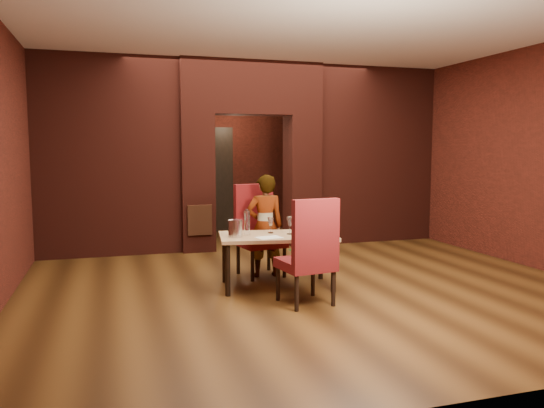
{
  "coord_description": "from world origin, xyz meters",
  "views": [
    {
      "loc": [
        -2.35,
        -6.92,
        1.73
      ],
      "look_at": [
        -0.23,
        0.0,
        0.97
      ],
      "focal_mm": 35.0,
      "sensor_mm": 36.0,
      "label": 1
    }
  ],
  "objects_px": {
    "person_seated": "(265,226)",
    "water_bottle": "(247,222)",
    "dining_table": "(277,261)",
    "wine_glass_a": "(271,225)",
    "wine_glass_c": "(290,225)",
    "chair_far": "(261,231)",
    "wine_bucket": "(235,228)",
    "chair_near": "(305,251)",
    "wine_glass_b": "(270,226)",
    "potted_plant": "(301,254)"
  },
  "relations": [
    {
      "from": "person_seated",
      "to": "water_bottle",
      "type": "xyz_separation_m",
      "value": [
        -0.38,
        -0.51,
        0.13
      ]
    },
    {
      "from": "dining_table",
      "to": "wine_glass_a",
      "type": "height_order",
      "value": "wine_glass_a"
    },
    {
      "from": "wine_glass_c",
      "to": "chair_far",
      "type": "bearing_deg",
      "value": 105.85
    },
    {
      "from": "chair_far",
      "to": "wine_glass_c",
      "type": "relative_size",
      "value": 5.61
    },
    {
      "from": "chair_far",
      "to": "wine_bucket",
      "type": "xyz_separation_m",
      "value": [
        -0.51,
        -0.66,
        0.15
      ]
    },
    {
      "from": "chair_far",
      "to": "wine_glass_a",
      "type": "xyz_separation_m",
      "value": [
        -0.01,
        -0.47,
        0.14
      ]
    },
    {
      "from": "chair_near",
      "to": "person_seated",
      "type": "height_order",
      "value": "person_seated"
    },
    {
      "from": "person_seated",
      "to": "wine_glass_b",
      "type": "xyz_separation_m",
      "value": [
        -0.06,
        -0.46,
        0.07
      ]
    },
    {
      "from": "wine_glass_c",
      "to": "wine_bucket",
      "type": "distance_m",
      "value": 0.69
    },
    {
      "from": "wine_glass_b",
      "to": "wine_glass_c",
      "type": "relative_size",
      "value": 0.88
    },
    {
      "from": "wine_glass_a",
      "to": "wine_glass_c",
      "type": "height_order",
      "value": "wine_glass_c"
    },
    {
      "from": "wine_glass_b",
      "to": "wine_bucket",
      "type": "xyz_separation_m",
      "value": [
        -0.49,
        -0.15,
        0.01
      ]
    },
    {
      "from": "chair_far",
      "to": "wine_glass_b",
      "type": "relative_size",
      "value": 6.36
    },
    {
      "from": "chair_far",
      "to": "potted_plant",
      "type": "relative_size",
      "value": 2.87
    },
    {
      "from": "wine_glass_a",
      "to": "water_bottle",
      "type": "height_order",
      "value": "water_bottle"
    },
    {
      "from": "person_seated",
      "to": "chair_near",
      "type": "bearing_deg",
      "value": 95.79
    },
    {
      "from": "person_seated",
      "to": "wine_glass_a",
      "type": "bearing_deg",
      "value": 86.02
    },
    {
      "from": "water_bottle",
      "to": "chair_far",
      "type": "bearing_deg",
      "value": 58.86
    },
    {
      "from": "wine_glass_a",
      "to": "potted_plant",
      "type": "height_order",
      "value": "wine_glass_a"
    },
    {
      "from": "dining_table",
      "to": "wine_glass_b",
      "type": "height_order",
      "value": "wine_glass_b"
    },
    {
      "from": "chair_near",
      "to": "wine_glass_a",
      "type": "relative_size",
      "value": 6.11
    },
    {
      "from": "wine_bucket",
      "to": "potted_plant",
      "type": "bearing_deg",
      "value": 36.46
    },
    {
      "from": "wine_glass_c",
      "to": "water_bottle",
      "type": "bearing_deg",
      "value": 169.59
    },
    {
      "from": "wine_glass_c",
      "to": "wine_bucket",
      "type": "bearing_deg",
      "value": 179.78
    },
    {
      "from": "wine_glass_b",
      "to": "potted_plant",
      "type": "relative_size",
      "value": 0.45
    },
    {
      "from": "person_seated",
      "to": "wine_bucket",
      "type": "relative_size",
      "value": 6.59
    },
    {
      "from": "chair_near",
      "to": "wine_glass_b",
      "type": "height_order",
      "value": "chair_near"
    },
    {
      "from": "wine_bucket",
      "to": "potted_plant",
      "type": "distance_m",
      "value": 1.55
    },
    {
      "from": "chair_far",
      "to": "wine_glass_c",
      "type": "height_order",
      "value": "chair_far"
    },
    {
      "from": "chair_near",
      "to": "potted_plant",
      "type": "relative_size",
      "value": 2.77
    },
    {
      "from": "wine_glass_a",
      "to": "water_bottle",
      "type": "distance_m",
      "value": 0.35
    },
    {
      "from": "chair_near",
      "to": "dining_table",
      "type": "bearing_deg",
      "value": -91.43
    },
    {
      "from": "wine_bucket",
      "to": "water_bottle",
      "type": "height_order",
      "value": "water_bottle"
    },
    {
      "from": "wine_glass_a",
      "to": "wine_glass_c",
      "type": "bearing_deg",
      "value": -44.67
    },
    {
      "from": "chair_far",
      "to": "wine_glass_a",
      "type": "height_order",
      "value": "chair_far"
    },
    {
      "from": "wine_bucket",
      "to": "chair_near",
      "type": "bearing_deg",
      "value": -49.88
    },
    {
      "from": "dining_table",
      "to": "water_bottle",
      "type": "xyz_separation_m",
      "value": [
        -0.37,
        0.08,
        0.49
      ]
    },
    {
      "from": "wine_bucket",
      "to": "wine_glass_c",
      "type": "bearing_deg",
      "value": -0.22
    },
    {
      "from": "water_bottle",
      "to": "chair_near",
      "type": "bearing_deg",
      "value": -61.34
    },
    {
      "from": "chair_far",
      "to": "water_bottle",
      "type": "xyz_separation_m",
      "value": [
        -0.34,
        -0.56,
        0.21
      ]
    },
    {
      "from": "wine_glass_a",
      "to": "potted_plant",
      "type": "xyz_separation_m",
      "value": [
        0.66,
        0.67,
        -0.55
      ]
    },
    {
      "from": "water_bottle",
      "to": "potted_plant",
      "type": "xyz_separation_m",
      "value": [
        1.0,
        0.77,
        -0.61
      ]
    },
    {
      "from": "person_seated",
      "to": "wine_glass_c",
      "type": "height_order",
      "value": "person_seated"
    },
    {
      "from": "chair_near",
      "to": "person_seated",
      "type": "xyz_separation_m",
      "value": [
        -0.07,
        1.35,
        0.09
      ]
    },
    {
      "from": "chair_far",
      "to": "wine_glass_b",
      "type": "xyz_separation_m",
      "value": [
        -0.02,
        -0.51,
        0.14
      ]
    },
    {
      "from": "wine_glass_b",
      "to": "wine_glass_c",
      "type": "height_order",
      "value": "wine_glass_c"
    },
    {
      "from": "dining_table",
      "to": "chair_near",
      "type": "xyz_separation_m",
      "value": [
        0.09,
        -0.76,
        0.27
      ]
    },
    {
      "from": "chair_far",
      "to": "wine_glass_a",
      "type": "bearing_deg",
      "value": -100.51
    },
    {
      "from": "wine_glass_b",
      "to": "chair_near",
      "type": "bearing_deg",
      "value": -81.33
    },
    {
      "from": "wine_glass_c",
      "to": "wine_bucket",
      "type": "relative_size",
      "value": 1.05
    }
  ]
}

